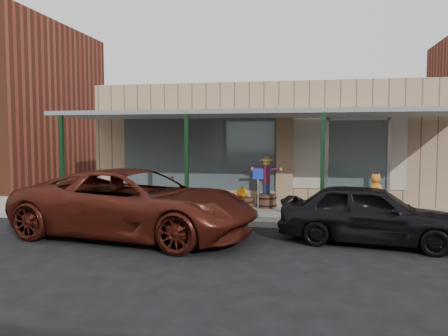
% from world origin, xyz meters
% --- Properties ---
extents(ground, '(120.00, 120.00, 0.00)m').
position_xyz_m(ground, '(0.00, 0.00, 0.00)').
color(ground, black).
rests_on(ground, ground).
extents(sidewalk, '(40.00, 3.20, 0.15)m').
position_xyz_m(sidewalk, '(0.00, 3.60, 0.07)').
color(sidewalk, gray).
rests_on(sidewalk, ground).
extents(storefront, '(12.00, 6.25, 4.20)m').
position_xyz_m(storefront, '(-0.00, 8.16, 2.09)').
color(storefront, '#9C7D60').
rests_on(storefront, ground).
extents(awning, '(12.00, 3.00, 3.04)m').
position_xyz_m(awning, '(0.00, 3.56, 3.01)').
color(awning, slate).
rests_on(awning, ground).
extents(block_buildings_near, '(61.00, 8.00, 8.00)m').
position_xyz_m(block_buildings_near, '(2.01, 9.20, 3.77)').
color(block_buildings_near, brown).
rests_on(block_buildings_near, ground).
extents(barrel_scarecrow, '(0.99, 0.74, 1.64)m').
position_xyz_m(barrel_scarecrow, '(0.17, 4.37, 0.70)').
color(barrel_scarecrow, '#543021').
rests_on(barrel_scarecrow, sidewalk).
extents(barrel_pumpkin, '(0.77, 0.77, 0.78)m').
position_xyz_m(barrel_pumpkin, '(-0.45, 3.34, 0.43)').
color(barrel_pumpkin, '#543021').
rests_on(barrel_pumpkin, sidewalk).
extents(handicap_sign, '(0.28, 0.04, 1.37)m').
position_xyz_m(handicap_sign, '(0.12, 2.40, 1.03)').
color(handicap_sign, gray).
rests_on(handicap_sign, sidewalk).
extents(parked_sedan, '(4.14, 2.26, 1.51)m').
position_xyz_m(parked_sedan, '(2.79, 0.72, 0.67)').
color(parked_sedan, black).
rests_on(parked_sedan, ground).
extents(car_maroon, '(6.14, 3.55, 1.61)m').
position_xyz_m(car_maroon, '(-2.57, 0.39, 0.80)').
color(car_maroon, '#49170E').
rests_on(car_maroon, ground).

